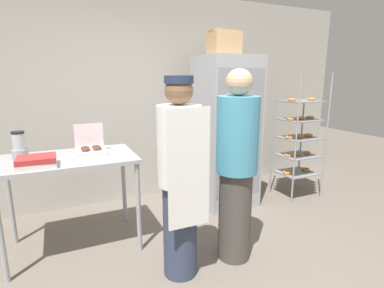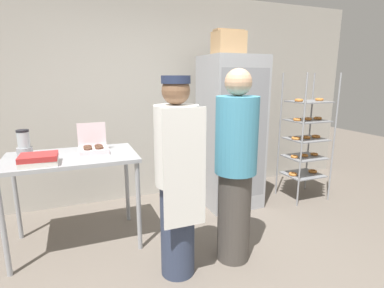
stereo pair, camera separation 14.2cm
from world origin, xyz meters
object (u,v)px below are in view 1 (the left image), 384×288
at_px(refrigerator, 226,132).
at_px(baking_rack, 299,137).
at_px(donut_box, 91,149).
at_px(person_customer, 236,167).
at_px(cardboard_storage_box, 224,43).
at_px(blender_pitcher, 19,147).
at_px(person_baker, 180,177).
at_px(binder_stack, 37,162).

bearing_deg(refrigerator, baking_rack, -11.70).
distance_m(donut_box, person_customer, 1.40).
bearing_deg(donut_box, person_customer, -36.44).
bearing_deg(baking_rack, cardboard_storage_box, 169.50).
bearing_deg(blender_pitcher, refrigerator, 5.69).
distance_m(refrigerator, person_customer, 1.27).
height_order(donut_box, cardboard_storage_box, cardboard_storage_box).
bearing_deg(donut_box, person_baker, -55.52).
relative_size(binder_stack, person_customer, 0.18).
bearing_deg(donut_box, binder_stack, -151.22).
bearing_deg(binder_stack, blender_pitcher, 113.77).
bearing_deg(refrigerator, person_baker, -134.10).
distance_m(binder_stack, person_customer, 1.69).
bearing_deg(cardboard_storage_box, blender_pitcher, -174.40).
relative_size(cardboard_storage_box, person_baker, 0.22).
height_order(binder_stack, person_customer, person_customer).
bearing_deg(person_customer, cardboard_storage_box, 65.83).
bearing_deg(blender_pitcher, person_customer, -27.64).
relative_size(baking_rack, person_customer, 0.99).
bearing_deg(cardboard_storage_box, person_customer, -114.17).
distance_m(baking_rack, binder_stack, 3.21).
xyz_separation_m(baking_rack, binder_stack, (-3.19, -0.34, 0.13)).
xyz_separation_m(baking_rack, donut_box, (-2.73, -0.09, 0.13)).
relative_size(blender_pitcher, cardboard_storage_box, 0.72).
relative_size(donut_box, binder_stack, 0.94).
relative_size(refrigerator, person_customer, 1.11).
bearing_deg(person_baker, blender_pitcher, 142.16).
relative_size(refrigerator, donut_box, 6.70).
distance_m(refrigerator, cardboard_storage_box, 1.09).
bearing_deg(baking_rack, blender_pitcher, -179.75).
height_order(blender_pitcher, person_baker, person_baker).
relative_size(refrigerator, binder_stack, 6.29).
bearing_deg(cardboard_storage_box, person_baker, -132.60).
relative_size(binder_stack, cardboard_storage_box, 0.85).
bearing_deg(binder_stack, cardboard_storage_box, 14.68).
bearing_deg(person_customer, baking_rack, 29.76).
bearing_deg(person_baker, person_customer, 1.64).
bearing_deg(donut_box, refrigerator, 10.19).
distance_m(donut_box, person_baker, 1.03).
bearing_deg(person_baker, baking_rack, 23.49).
relative_size(refrigerator, baking_rack, 1.12).
bearing_deg(donut_box, cardboard_storage_box, 10.25).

